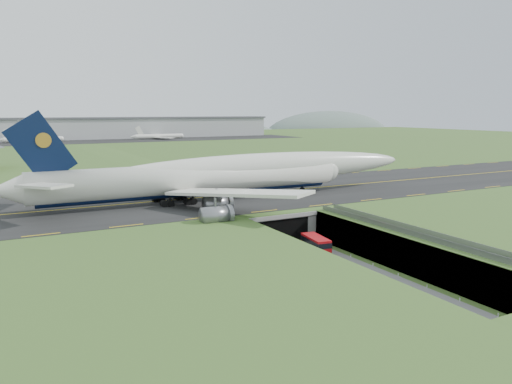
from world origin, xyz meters
TOP-DOWN VIEW (x-y plane):
  - ground at (0.00, 0.00)m, footprint 900.00×900.00m
  - airfield_deck at (0.00, 0.00)m, footprint 800.00×800.00m
  - trench_road at (0.00, -7.50)m, footprint 12.00×75.00m
  - taxiway at (0.00, 33.00)m, footprint 800.00×44.00m
  - tunnel_portal at (0.00, 16.71)m, footprint 17.00×22.30m
  - guideway at (11.00, -19.11)m, footprint 3.00×53.00m
  - jumbo_jet at (-2.79, 29.16)m, footprint 100.95×63.86m
  - shuttle_tram at (2.06, -0.58)m, footprint 3.89×7.85m
  - cargo_terminal at (-0.15, 299.41)m, footprint 320.00×67.00m
  - distant_hills at (64.38, 430.00)m, footprint 700.00×91.00m

SIDE VIEW (x-z plane):
  - distant_hills at x=64.38m, z-range -34.00..26.00m
  - ground at x=0.00m, z-range 0.00..0.00m
  - trench_road at x=0.00m, z-range 0.00..0.20m
  - shuttle_tram at x=2.06m, z-range 0.15..3.22m
  - airfield_deck at x=0.00m, z-range 0.00..6.00m
  - tunnel_portal at x=0.00m, z-range 0.33..6.33m
  - guideway at x=11.00m, z-range 1.80..8.85m
  - taxiway at x=0.00m, z-range 6.00..6.18m
  - jumbo_jet at x=-2.79m, z-range 1.14..22.26m
  - cargo_terminal at x=-0.15m, z-range 6.16..21.76m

